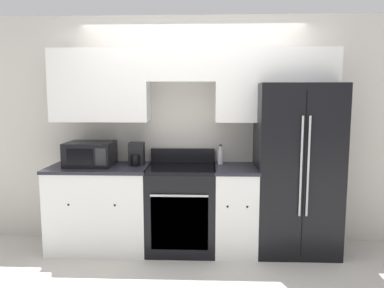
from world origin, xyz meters
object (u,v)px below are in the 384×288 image
(oven_range, at_px, (181,208))
(refrigerator, at_px, (295,168))
(bottle, at_px, (221,156))
(microwave, at_px, (90,154))

(oven_range, height_order, refrigerator, refrigerator)
(oven_range, height_order, bottle, bottle)
(microwave, bearing_deg, refrigerator, 1.07)
(oven_range, height_order, microwave, microwave)
(oven_range, distance_m, microwave, 1.17)
(refrigerator, distance_m, microwave, 2.26)
(microwave, height_order, bottle, microwave)
(oven_range, bearing_deg, microwave, 178.39)
(oven_range, bearing_deg, bottle, 22.28)
(oven_range, distance_m, bottle, 0.72)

